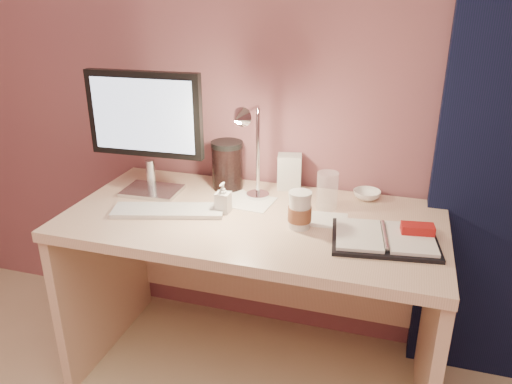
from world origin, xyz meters
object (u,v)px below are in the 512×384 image
(monitor, at_px, (146,123))
(desk_lamp, at_px, (254,145))
(keyboard, at_px, (168,211))
(bowl, at_px, (367,195))
(dark_jar, at_px, (227,168))
(desk, at_px, (258,259))
(product_box, at_px, (289,172))
(lotion_bottle, at_px, (223,198))
(planner, at_px, (387,237))
(clear_cup, at_px, (327,190))
(coffee_cup, at_px, (300,211))

(monitor, height_order, desk_lamp, monitor)
(keyboard, bearing_deg, bowl, 10.75)
(dark_jar, bearing_deg, desk, -41.83)
(product_box, bearing_deg, lotion_bottle, -132.20)
(planner, xyz_separation_m, bowl, (-0.10, 0.35, 0.00))
(clear_cup, xyz_separation_m, dark_jar, (-0.43, 0.08, 0.02))
(desk, distance_m, clear_cup, 0.40)
(desk, height_order, keyboard, keyboard)
(desk_lamp, bearing_deg, lotion_bottle, -133.44)
(clear_cup, bearing_deg, lotion_bottle, -157.23)
(keyboard, distance_m, planner, 0.80)
(planner, height_order, dark_jar, dark_jar)
(desk, xyz_separation_m, product_box, (0.06, 0.24, 0.30))
(dark_jar, relative_size, desk_lamp, 0.46)
(lotion_bottle, height_order, desk_lamp, desk_lamp)
(desk, distance_m, planner, 0.56)
(keyboard, xyz_separation_m, planner, (0.80, 0.01, 0.00))
(coffee_cup, relative_size, lotion_bottle, 1.14)
(monitor, xyz_separation_m, coffee_cup, (0.65, -0.14, -0.24))
(keyboard, xyz_separation_m, bowl, (0.70, 0.35, 0.01))
(keyboard, height_order, coffee_cup, coffee_cup)
(keyboard, relative_size, planner, 1.10)
(desk, xyz_separation_m, lotion_bottle, (-0.12, -0.07, 0.28))
(bowl, distance_m, product_box, 0.33)
(keyboard, height_order, lotion_bottle, lotion_bottle)
(monitor, height_order, dark_jar, monitor)
(product_box, bearing_deg, desk_lamp, -121.77)
(monitor, bearing_deg, product_box, 19.82)
(desk, height_order, lotion_bottle, lotion_bottle)
(product_box, bearing_deg, dark_jar, -175.69)
(planner, distance_m, lotion_bottle, 0.61)
(desk, height_order, product_box, product_box)
(monitor, distance_m, desk_lamp, 0.45)
(planner, relative_size, coffee_cup, 2.81)
(lotion_bottle, distance_m, product_box, 0.36)
(desk, bearing_deg, monitor, 177.40)
(monitor, xyz_separation_m, lotion_bottle, (0.35, -0.09, -0.24))
(coffee_cup, bearing_deg, keyboard, -177.27)
(keyboard, xyz_separation_m, coffee_cup, (0.50, 0.02, 0.05))
(lotion_bottle, bearing_deg, bowl, 29.60)
(coffee_cup, distance_m, clear_cup, 0.21)
(bowl, xyz_separation_m, lotion_bottle, (-0.51, -0.29, 0.04))
(coffee_cup, height_order, dark_jar, dark_jar)
(keyboard, xyz_separation_m, dark_jar, (0.13, 0.30, 0.08))
(coffee_cup, bearing_deg, clear_cup, 71.90)
(keyboard, bearing_deg, dark_jar, 51.03)
(keyboard, xyz_separation_m, product_box, (0.38, 0.38, 0.06))
(coffee_cup, height_order, clear_cup, clear_cup)
(bowl, bearing_deg, lotion_bottle, -150.40)
(monitor, bearing_deg, lotion_bottle, -17.22)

